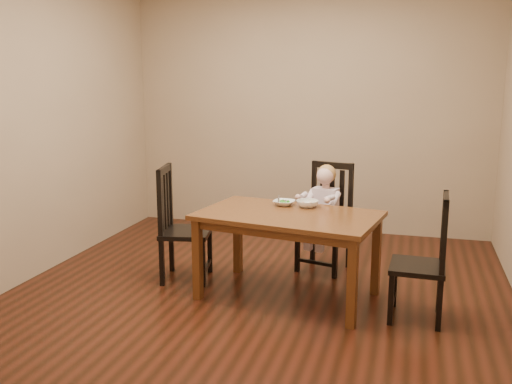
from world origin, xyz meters
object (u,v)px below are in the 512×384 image
(dining_table, at_px, (288,223))
(chair_right, at_px, (425,260))
(toddler, at_px, (324,206))
(chair_child, at_px, (326,219))
(chair_left, at_px, (180,226))
(bowl_peas, at_px, (284,203))
(bowl_veg, at_px, (307,204))

(dining_table, height_order, chair_right, chair_right)
(dining_table, distance_m, toddler, 0.74)
(chair_child, distance_m, chair_right, 1.26)
(chair_left, distance_m, toddler, 1.29)
(chair_child, relative_size, chair_right, 1.04)
(chair_left, bearing_deg, bowl_peas, 85.39)
(chair_child, bearing_deg, toddler, 90.00)
(dining_table, height_order, chair_child, chair_child)
(dining_table, xyz_separation_m, chair_left, (-0.98, 0.16, -0.13))
(bowl_veg, bearing_deg, chair_child, 81.23)
(chair_child, height_order, chair_left, chair_left)
(chair_right, height_order, toddler, chair_right)
(bowl_peas, distance_m, bowl_veg, 0.20)
(chair_child, bearing_deg, dining_table, 90.50)
(chair_left, relative_size, chair_right, 1.06)
(bowl_veg, bearing_deg, toddler, 81.76)
(bowl_veg, bearing_deg, dining_table, -112.89)
(dining_table, height_order, bowl_peas, bowl_peas)
(bowl_veg, bearing_deg, chair_left, -175.24)
(chair_left, relative_size, toddler, 1.98)
(toddler, xyz_separation_m, bowl_peas, (-0.27, -0.46, 0.12))
(bowl_peas, height_order, bowl_veg, bowl_veg)
(chair_child, xyz_separation_m, bowl_veg, (-0.08, -0.52, 0.25))
(chair_right, height_order, bowl_veg, chair_right)
(dining_table, distance_m, chair_left, 1.00)
(toddler, bearing_deg, bowl_peas, 74.26)
(dining_table, relative_size, chair_right, 1.61)
(chair_right, relative_size, toddler, 1.86)
(chair_child, distance_m, bowl_peas, 0.63)
(dining_table, relative_size, toddler, 2.99)
(dining_table, bearing_deg, bowl_veg, 67.11)
(chair_child, relative_size, bowl_peas, 5.60)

